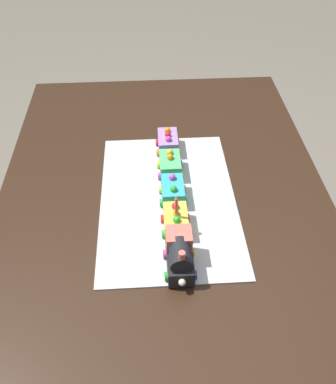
% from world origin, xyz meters
% --- Properties ---
extents(ground_plane, '(8.00, 8.00, 0.00)m').
position_xyz_m(ground_plane, '(0.00, 0.00, 0.00)').
color(ground_plane, gray).
extents(dining_table, '(1.40, 1.00, 0.74)m').
position_xyz_m(dining_table, '(0.00, 0.00, 0.63)').
color(dining_table, '#382316').
rests_on(dining_table, ground).
extents(cake_board, '(0.60, 0.40, 0.00)m').
position_xyz_m(cake_board, '(-0.02, -0.01, 0.74)').
color(cake_board, silver).
rests_on(cake_board, dining_table).
extents(cake_locomotive, '(0.14, 0.08, 0.12)m').
position_xyz_m(cake_locomotive, '(-0.27, -0.03, 0.79)').
color(cake_locomotive, '#232328').
rests_on(cake_locomotive, cake_board).
extents(cake_car_flatbed_lemon, '(0.10, 0.08, 0.07)m').
position_xyz_m(cake_car_flatbed_lemon, '(-0.14, -0.03, 0.77)').
color(cake_car_flatbed_lemon, '#F4E04C').
rests_on(cake_car_flatbed_lemon, cake_board).
extents(cake_car_caboose_turquoise, '(0.10, 0.08, 0.07)m').
position_xyz_m(cake_car_caboose_turquoise, '(-0.02, -0.03, 0.77)').
color(cake_car_caboose_turquoise, '#38B7C6').
rests_on(cake_car_caboose_turquoise, cake_board).
extents(cake_car_gondola_mint_green, '(0.10, 0.08, 0.07)m').
position_xyz_m(cake_car_gondola_mint_green, '(0.10, -0.03, 0.77)').
color(cake_car_gondola_mint_green, '#59CC7A').
rests_on(cake_car_gondola_mint_green, cake_board).
extents(cake_car_hopper_lavender, '(0.10, 0.08, 0.07)m').
position_xyz_m(cake_car_hopper_lavender, '(0.22, -0.03, 0.77)').
color(cake_car_hopper_lavender, '#AD84E0').
rests_on(cake_car_hopper_lavender, cake_board).
extents(birthday_candle, '(0.01, 0.01, 0.06)m').
position_xyz_m(birthday_candle, '(-0.15, -0.03, 0.85)').
color(birthday_candle, '#F24C59').
rests_on(birthday_candle, cake_car_flatbed_lemon).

